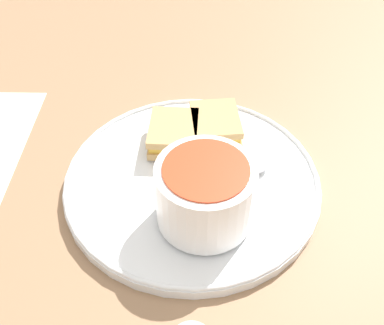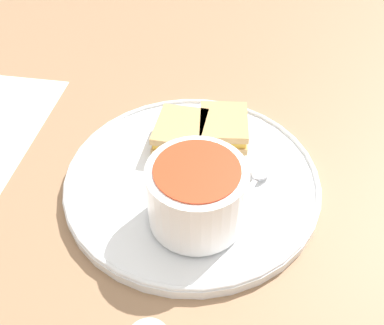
{
  "view_description": "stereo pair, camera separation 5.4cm",
  "coord_description": "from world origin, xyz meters",
  "px_view_note": "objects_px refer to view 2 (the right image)",
  "views": [
    {
      "loc": [
        -0.14,
        0.36,
        0.42
      ],
      "look_at": [
        0.0,
        0.0,
        0.04
      ],
      "focal_mm": 42.0,
      "sensor_mm": 36.0,
      "label": 1
    },
    {
      "loc": [
        -0.19,
        0.33,
        0.42
      ],
      "look_at": [
        0.0,
        0.0,
        0.04
      ],
      "focal_mm": 42.0,
      "sensor_mm": 36.0,
      "label": 2
    }
  ],
  "objects_px": {
    "sandwich_half_near": "(224,128)",
    "spoon": "(258,176)",
    "soup_bowl": "(197,194)",
    "sandwich_half_far": "(180,132)"
  },
  "relations": [
    {
      "from": "soup_bowl",
      "to": "sandwich_half_far",
      "type": "height_order",
      "value": "soup_bowl"
    },
    {
      "from": "sandwich_half_near",
      "to": "spoon",
      "type": "bearing_deg",
      "value": 145.61
    },
    {
      "from": "soup_bowl",
      "to": "sandwich_half_far",
      "type": "relative_size",
      "value": 1.19
    },
    {
      "from": "soup_bowl",
      "to": "sandwich_half_near",
      "type": "distance_m",
      "value": 0.15
    },
    {
      "from": "soup_bowl",
      "to": "spoon",
      "type": "relative_size",
      "value": 0.89
    },
    {
      "from": "sandwich_half_near",
      "to": "sandwich_half_far",
      "type": "xyz_separation_m",
      "value": [
        0.05,
        0.04,
        0.0
      ]
    },
    {
      "from": "soup_bowl",
      "to": "sandwich_half_near",
      "type": "relative_size",
      "value": 1.13
    },
    {
      "from": "soup_bowl",
      "to": "sandwich_half_near",
      "type": "bearing_deg",
      "value": -75.44
    },
    {
      "from": "soup_bowl",
      "to": "sandwich_half_near",
      "type": "height_order",
      "value": "soup_bowl"
    },
    {
      "from": "sandwich_half_near",
      "to": "sandwich_half_far",
      "type": "height_order",
      "value": "same"
    }
  ]
}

